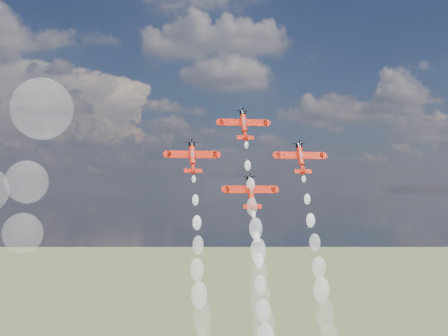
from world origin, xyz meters
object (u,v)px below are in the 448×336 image
plane_left (192,157)px  plane_slot (251,192)px  plane_right (301,158)px  plane_lead (244,125)px

plane_left → plane_slot: plane_left is taller
plane_right → plane_slot: (-14.08, -4.43, -8.81)m
plane_right → plane_slot: 17.19m
plane_lead → plane_slot: size_ratio=1.00×
plane_lead → plane_right: size_ratio=1.00×
plane_right → plane_slot: size_ratio=1.00×
plane_slot → plane_right: bearing=17.5°
plane_lead → plane_slot: plane_lead is taller
plane_left → plane_slot: 17.19m
plane_left → plane_slot: bearing=-17.5°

